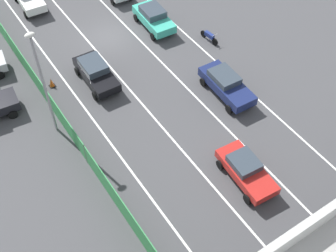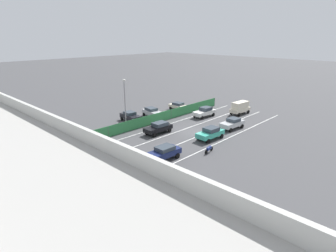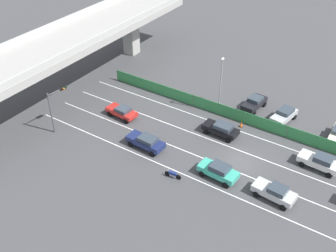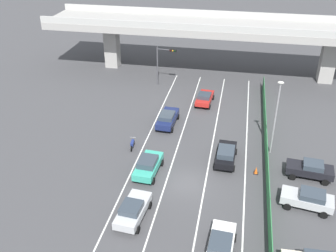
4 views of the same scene
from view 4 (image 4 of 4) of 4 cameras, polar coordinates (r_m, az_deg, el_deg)
The scene contains 19 objects.
ground_plane at distance 35.67m, azimuth 2.61°, elevation -8.53°, with size 300.00×300.00×0.00m, color #424244.
lane_line_left_edge at distance 39.66m, azimuth -4.22°, elevation -4.19°, with size 0.14×43.73×0.01m, color silver.
lane_line_mid_left at distance 38.97m, azimuth 0.89°, elevation -4.78°, with size 0.14×43.73×0.01m, color silver.
lane_line_mid_right at distance 38.61m, azimuth 6.15°, elevation -5.34°, with size 0.14×43.73×0.01m, color silver.
lane_line_right_edge at distance 38.58m, azimuth 11.47°, elevation -5.86°, with size 0.14×43.73×0.01m, color silver.
elevated_overpass at distance 57.71m, azimuth 7.21°, elevation 14.07°, with size 50.39×8.76×8.52m.
green_fence at distance 38.24m, azimuth 14.50°, elevation -5.10°, with size 0.10×39.83×1.67m.
car_sedan_black at distance 38.32m, azimuth 8.63°, elevation -4.18°, with size 2.13×4.53×1.64m.
car_taxi_teal at distance 36.37m, azimuth -2.98°, elevation -5.84°, with size 2.27×4.47×1.71m.
car_sedan_silver at distance 31.65m, azimuth -5.26°, elevation -12.35°, with size 2.33×4.50×1.66m.
car_sedan_red at distance 49.61m, azimuth 5.48°, elevation 4.20°, with size 2.23×4.35×1.49m.
car_hatchback_white at distance 29.04m, azimuth 7.85°, elevation -17.23°, with size 2.22×4.58×1.76m.
car_sedan_navy at distance 44.32m, azimuth -0.08°, elevation 1.17°, with size 2.17×4.77×1.62m.
motorcycle at distance 40.53m, azimuth -5.32°, elevation -2.66°, with size 0.60×1.95×0.93m.
parked_wagon_silver at distance 34.60m, azimuth 20.13°, elevation -10.11°, with size 4.46×2.54×1.66m.
parked_sedan_dark at distance 38.23m, azimuth 20.41°, elevation -6.03°, with size 4.39×2.35×1.66m.
traffic_light at distance 53.75m, azimuth -0.68°, elevation 9.93°, with size 2.84×0.63×5.60m.
street_lamp at distance 38.90m, azimuth 15.83°, elevation 2.08°, with size 0.60×0.36×7.96m.
traffic_cone at distance 37.59m, azimuth 12.99°, elevation -6.46°, with size 0.47×0.47×0.74m.
Camera 4 is at (3.90, -27.80, 22.00)m, focal length 40.94 mm.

